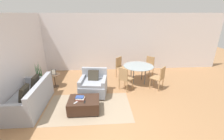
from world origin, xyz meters
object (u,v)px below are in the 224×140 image
at_px(dining_chair_near_left, 125,77).
at_px(picture_frame, 54,72).
at_px(couch, 30,99).
at_px(side_table, 54,78).
at_px(tv_remote_secondary, 76,103).
at_px(potted_plant, 40,81).
at_px(dining_chair_far_left, 120,66).
at_px(dining_chair_far_right, 149,65).
at_px(dining_table, 138,67).
at_px(book_stack, 80,98).
at_px(tv_remote_primary, 85,102).
at_px(dining_chair_near_right, 159,76).
at_px(armchair, 93,85).
at_px(ottoman, 84,104).

bearing_deg(dining_chair_near_left, picture_frame, 170.16).
distance_m(couch, side_table, 1.42).
xyz_separation_m(tv_remote_secondary, potted_plant, (-1.67, 1.85, -0.15)).
xyz_separation_m(dining_chair_far_left, dining_chair_far_right, (1.31, -0.00, 0.00)).
bearing_deg(dining_table, book_stack, -139.00).
relative_size(book_stack, dining_chair_near_left, 0.30).
bearing_deg(dining_table, couch, -156.90).
height_order(tv_remote_primary, potted_plant, potted_plant).
bearing_deg(side_table, dining_chair_near_right, -6.65).
relative_size(couch, picture_frame, 8.54).
bearing_deg(tv_remote_secondary, dining_chair_near_right, 25.18).
relative_size(armchair, tv_remote_primary, 7.44).
distance_m(tv_remote_secondary, side_table, 2.14).
bearing_deg(book_stack, picture_frame, 125.91).
bearing_deg(dining_chair_near_left, couch, -163.20).
bearing_deg(armchair, ottoman, -103.86).
distance_m(couch, dining_chair_near_right, 4.44).
height_order(potted_plant, side_table, potted_plant).
relative_size(ottoman, dining_chair_far_left, 0.99).
bearing_deg(tv_remote_secondary, picture_frame, 121.11).
distance_m(book_stack, dining_chair_near_right, 3.04).
distance_m(couch, tv_remote_primary, 1.74).
distance_m(potted_plant, picture_frame, 0.68).
distance_m(ottoman, side_table, 2.12).
bearing_deg(dining_chair_near_left, armchair, -168.63).
relative_size(book_stack, side_table, 0.52).
relative_size(picture_frame, dining_chair_far_right, 0.24).
height_order(book_stack, potted_plant, potted_plant).
bearing_deg(side_table, ottoman, -51.96).
distance_m(book_stack, dining_chair_far_right, 3.76).
height_order(potted_plant, picture_frame, potted_plant).
bearing_deg(dining_table, dining_chair_near_right, -45.00).
distance_m(couch, dining_chair_far_right, 4.88).
relative_size(tv_remote_secondary, dining_chair_far_right, 0.15).
relative_size(book_stack, dining_chair_far_right, 0.30).
height_order(tv_remote_primary, dining_chair_near_right, dining_chair_near_right).
bearing_deg(potted_plant, tv_remote_primary, -43.80).
distance_m(picture_frame, dining_table, 3.35).
bearing_deg(dining_chair_far_left, ottoman, -118.80).
bearing_deg(tv_remote_primary, potted_plant, 136.20).
bearing_deg(side_table, couch, -103.65).
bearing_deg(dining_chair_near_right, potted_plant, 173.90).
distance_m(armchair, dining_chair_near_left, 1.18).
bearing_deg(tv_remote_primary, tv_remote_secondary, -176.41).
xyz_separation_m(potted_plant, dining_chair_far_right, (4.57, 0.83, 0.27)).
height_order(book_stack, dining_chair_far_right, dining_chair_far_right).
xyz_separation_m(armchair, ottoman, (-0.24, -0.97, -0.15)).
height_order(picture_frame, dining_chair_far_right, dining_chair_far_right).
bearing_deg(tv_remote_primary, side_table, 126.64).
bearing_deg(book_stack, potted_plant, 136.38).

